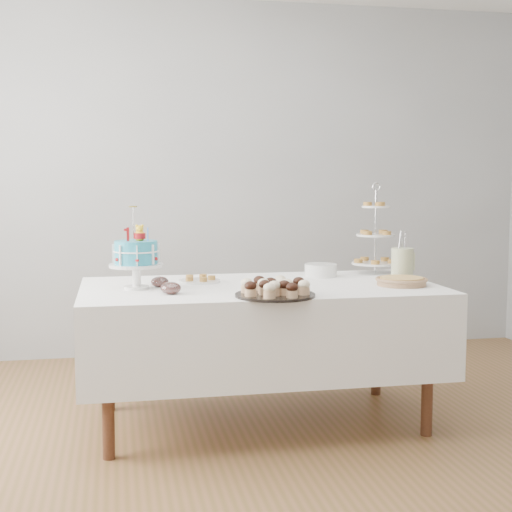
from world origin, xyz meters
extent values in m
plane|color=brown|center=(0.00, 0.00, 0.00)|extent=(5.00, 5.00, 0.00)
cube|color=gray|center=(0.00, 2.00, 1.35)|extent=(5.00, 0.04, 2.70)
cube|color=gray|center=(0.00, -2.00, 1.35)|extent=(5.00, 0.04, 2.70)
cube|color=white|center=(0.00, 0.30, 0.55)|extent=(1.92, 1.02, 0.45)
cylinder|color=#532F1C|center=(-0.82, -0.07, 0.34)|extent=(0.06, 0.06, 0.67)
cylinder|color=#532F1C|center=(0.82, -0.07, 0.34)|extent=(0.06, 0.06, 0.67)
cylinder|color=#532F1C|center=(-0.82, 0.67, 0.34)|extent=(0.06, 0.06, 0.67)
cylinder|color=#532F1C|center=(0.82, 0.67, 0.34)|extent=(0.06, 0.06, 0.67)
cylinder|color=#2C9FBE|center=(-0.66, 0.29, 0.96)|extent=(0.22, 0.22, 0.12)
torus|color=white|center=(-0.66, 0.29, 0.97)|extent=(0.24, 0.24, 0.01)
cube|color=#B51316|center=(-0.70, 0.28, 1.06)|extent=(0.02, 0.01, 0.07)
cylinder|color=#3774EB|center=(-0.60, 0.26, 1.06)|extent=(0.01, 0.01, 0.07)
cylinder|color=silver|center=(-0.67, 0.32, 1.11)|extent=(0.00, 0.00, 0.17)
cylinder|color=gold|center=(-0.67, 0.32, 1.20)|extent=(0.04, 0.04, 0.01)
cylinder|color=black|center=(0.00, -0.09, 0.78)|extent=(0.40, 0.40, 0.01)
ellipsoid|color=black|center=(-0.08, -0.09, 0.83)|extent=(0.06, 0.06, 0.04)
ellipsoid|color=#F8E4C0|center=(0.07, -0.09, 0.83)|extent=(0.06, 0.06, 0.04)
cylinder|color=#A67F5A|center=(0.75, 0.14, 0.79)|extent=(0.26, 0.26, 0.03)
cylinder|color=tan|center=(0.75, 0.14, 0.81)|extent=(0.23, 0.23, 0.02)
torus|color=#A67F5A|center=(0.75, 0.14, 0.80)|extent=(0.28, 0.28, 0.02)
cylinder|color=silver|center=(0.80, 0.66, 1.03)|extent=(0.01, 0.01, 0.51)
cylinder|color=white|center=(0.80, 0.66, 0.83)|extent=(0.29, 0.29, 0.01)
cylinder|color=white|center=(0.80, 0.66, 1.00)|extent=(0.23, 0.23, 0.01)
cylinder|color=white|center=(0.80, 0.66, 1.18)|extent=(0.17, 0.17, 0.01)
torus|color=silver|center=(0.80, 0.66, 1.30)|extent=(0.05, 0.01, 0.05)
cylinder|color=white|center=(0.42, 0.58, 0.81)|extent=(0.19, 0.19, 0.07)
cylinder|color=white|center=(-0.31, 0.48, 0.78)|extent=(0.23, 0.23, 0.01)
ellipsoid|color=silver|center=(-0.50, 0.08, 0.80)|extent=(0.10, 0.10, 0.06)
cylinder|color=#5C1007|center=(-0.50, 0.08, 0.79)|extent=(0.07, 0.07, 0.03)
ellipsoid|color=silver|center=(-0.54, 0.34, 0.80)|extent=(0.10, 0.10, 0.06)
cylinder|color=#5C1007|center=(-0.54, 0.34, 0.79)|extent=(0.07, 0.07, 0.03)
cylinder|color=beige|center=(0.84, 0.34, 0.86)|extent=(0.13, 0.13, 0.18)
cylinder|color=beige|center=(0.90, 0.32, 0.88)|extent=(0.01, 0.01, 0.10)
camera|label=1|loc=(-0.77, -3.46, 1.33)|focal=50.00mm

